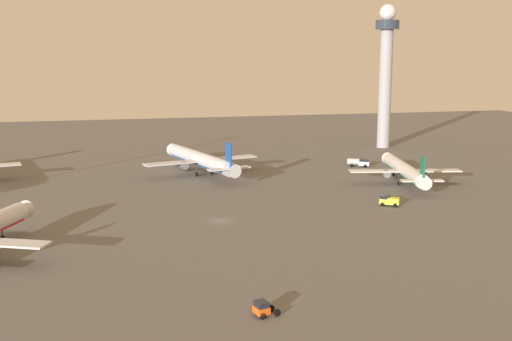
# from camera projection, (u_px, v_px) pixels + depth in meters

# --- Properties ---
(ground_plane) EXTENTS (416.00, 416.00, 0.00)m
(ground_plane) POSITION_uv_depth(u_px,v_px,m) (221.00, 221.00, 122.56)
(ground_plane) COLOR #605E5B
(control_tower) EXTENTS (8.00, 8.00, 48.94)m
(control_tower) POSITION_uv_depth(u_px,v_px,m) (386.00, 67.00, 216.08)
(control_tower) COLOR #A8A8B2
(control_tower) RESTS_ON ground
(airplane_terminal_side) EXTENTS (28.04, 35.80, 9.25)m
(airplane_terminal_side) POSITION_uv_depth(u_px,v_px,m) (405.00, 170.00, 157.44)
(airplane_terminal_side) COLOR silver
(airplane_terminal_side) RESTS_ON ground
(airplane_far_stand) EXTENTS (32.05, 40.84, 10.63)m
(airplane_far_stand) POSITION_uv_depth(u_px,v_px,m) (201.00, 160.00, 169.82)
(airplane_far_stand) COLOR silver
(airplane_far_stand) RESTS_ON ground
(fuel_truck) EXTENTS (6.58, 4.66, 2.35)m
(fuel_truck) POSITION_uv_depth(u_px,v_px,m) (359.00, 162.00, 181.99)
(fuel_truck) COLOR white
(fuel_truck) RESTS_ON ground
(pushback_tug) EXTENTS (3.43, 2.52, 2.05)m
(pushback_tug) POSITION_uv_depth(u_px,v_px,m) (262.00, 308.00, 77.34)
(pushback_tug) COLOR #D85919
(pushback_tug) RESTS_ON ground
(cargo_loader) EXTENTS (4.51, 3.99, 2.25)m
(cargo_loader) POSITION_uv_depth(u_px,v_px,m) (389.00, 201.00, 134.46)
(cargo_loader) COLOR yellow
(cargo_loader) RESTS_ON ground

